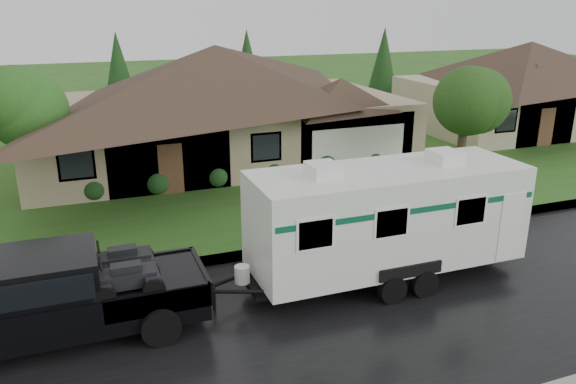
# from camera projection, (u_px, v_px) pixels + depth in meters

# --- Properties ---
(ground) EXTENTS (140.00, 140.00, 0.00)m
(ground) POSITION_uv_depth(u_px,v_px,m) (271.00, 288.00, 15.85)
(ground) COLOR #30561A
(ground) RESTS_ON ground
(road) EXTENTS (140.00, 8.00, 0.01)m
(road) POSITION_uv_depth(u_px,v_px,m) (297.00, 324.00, 14.07)
(road) COLOR black
(road) RESTS_ON ground
(curb) EXTENTS (140.00, 0.50, 0.15)m
(curb) POSITION_uv_depth(u_px,v_px,m) (248.00, 254.00, 17.82)
(curb) COLOR gray
(curb) RESTS_ON ground
(lawn) EXTENTS (140.00, 26.00, 0.15)m
(lawn) POSITION_uv_depth(u_px,v_px,m) (177.00, 157.00, 29.13)
(lawn) COLOR #30561A
(lawn) RESTS_ON ground
(house_main) EXTENTS (19.44, 10.80, 6.90)m
(house_main) POSITION_uv_depth(u_px,v_px,m) (223.00, 90.00, 27.74)
(house_main) COLOR #9A8668
(house_main) RESTS_ON lawn
(house_neighbor) EXTENTS (15.12, 9.72, 6.45)m
(house_neighbor) POSITION_uv_depth(u_px,v_px,m) (533.00, 77.00, 34.96)
(house_neighbor) COLOR tan
(house_neighbor) RESTS_ON lawn
(tree_left_green) EXTENTS (3.28, 3.28, 5.44)m
(tree_left_green) POSITION_uv_depth(u_px,v_px,m) (25.00, 110.00, 20.76)
(tree_left_green) COLOR #382B1E
(tree_left_green) RESTS_ON lawn
(tree_right_green) EXTENTS (3.08, 3.08, 5.11)m
(tree_right_green) POSITION_uv_depth(u_px,v_px,m) (466.00, 102.00, 23.76)
(tree_right_green) COLOR #382B1E
(tree_right_green) RESTS_ON lawn
(shrub_row) EXTENTS (13.60, 1.00, 1.00)m
(shrub_row) POSITION_uv_depth(u_px,v_px,m) (245.00, 172.00, 24.56)
(shrub_row) COLOR #143814
(shrub_row) RESTS_ON lawn
(pickup_truck) EXTENTS (6.67, 2.53, 2.22)m
(pickup_truck) POSITION_uv_depth(u_px,v_px,m) (55.00, 294.00, 13.11)
(pickup_truck) COLOR black
(pickup_truck) RESTS_ON ground
(travel_trailer) EXTENTS (8.22, 2.89, 3.69)m
(travel_trailer) POSITION_uv_depth(u_px,v_px,m) (387.00, 216.00, 15.82)
(travel_trailer) COLOR white
(travel_trailer) RESTS_ON ground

